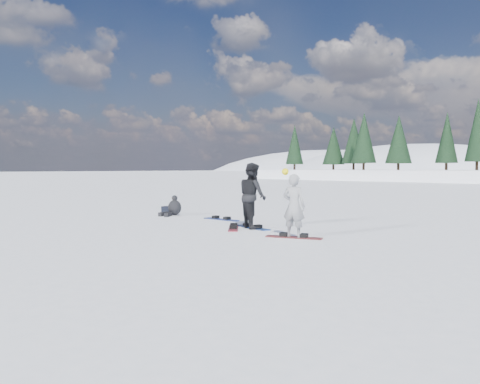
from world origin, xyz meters
name	(u,v)px	position (x,y,z in m)	size (l,w,h in m)	color
ground	(258,230)	(0.00, 0.00, 0.00)	(420.00, 420.00, 0.00)	white
snowboarder_woman	(294,206)	(1.76, -0.54, 0.86)	(0.69, 0.53, 1.84)	gray
snowboarder_man	(252,195)	(-0.39, 0.19, 1.00)	(0.97, 0.76, 2.01)	black
seated_rider	(174,208)	(-5.12, 0.82, 0.30)	(0.71, 1.02, 0.78)	black
gear_bag	(168,210)	(-5.82, 1.07, 0.15)	(0.45, 0.30, 0.30)	black
snowboard_woman	(294,237)	(1.76, -0.54, 0.01)	(1.50, 0.28, 0.03)	maroon
snowboard_man	(252,228)	(-0.39, 0.19, 0.01)	(1.50, 0.28, 0.03)	navy
snowboard_loose_b	(234,228)	(-0.74, -0.29, 0.01)	(1.50, 0.28, 0.03)	maroon
snowboard_loose_c	(221,219)	(-2.72, 1.08, 0.01)	(1.50, 0.28, 0.03)	#1B3799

